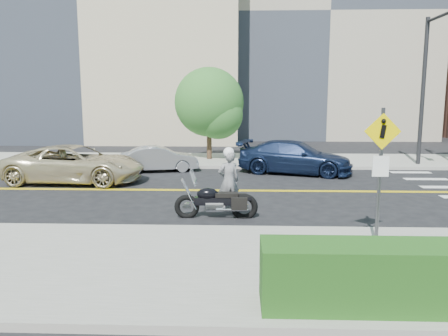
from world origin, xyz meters
name	(u,v)px	position (x,y,z in m)	size (l,w,h in m)	color
ground_plane	(208,190)	(0.00, 0.00, 0.00)	(120.00, 120.00, 0.00)	black
sidewalk_near	(181,265)	(0.00, -7.50, 0.07)	(60.00, 5.00, 0.15)	#9E9B91
sidewalk_far	(218,160)	(0.00, 7.50, 0.07)	(60.00, 5.00, 0.15)	#9E9B91
building_mid	(315,25)	(8.00, 26.00, 10.00)	(18.00, 14.00, 20.00)	#A39984
traffic_light	(433,69)	(10.00, 5.08, 4.67)	(0.28, 4.50, 7.00)	black
pedestrian_sign	(381,163)	(4.20, -6.31, 1.96)	(0.78, 0.08, 3.00)	#4C4C51
motorcyclist	(229,179)	(0.84, -2.82, 0.96)	(0.76, 0.62, 1.92)	#B1B1B6
motorcycle	(216,194)	(0.51, -3.74, 0.69)	(2.27, 0.69, 1.38)	black
suv	(75,164)	(-5.43, 1.33, 0.76)	(2.51, 5.45, 1.51)	beige
parked_car_silver	(159,159)	(-2.58, 4.20, 0.59)	(1.24, 3.57, 1.18)	#96979D
parked_car_blue	(295,157)	(3.64, 3.85, 0.74)	(2.07, 5.08, 1.48)	#162343
tree_far_a	(209,102)	(-0.47, 7.51, 3.16)	(3.65, 3.65, 4.99)	#382619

